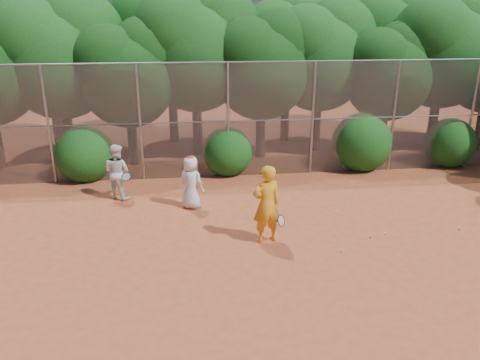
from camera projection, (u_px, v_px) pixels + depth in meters
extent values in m
plane|color=#9D4323|center=(293.00, 256.00, 11.37)|extent=(80.00, 80.00, 0.00)
cylinder|color=gray|center=(48.00, 126.00, 15.51)|extent=(0.09, 0.09, 4.00)
cylinder|color=gray|center=(140.00, 124.00, 15.84)|extent=(0.09, 0.09, 4.00)
cylinder|color=gray|center=(228.00, 121.00, 16.17)|extent=(0.09, 0.09, 4.00)
cylinder|color=gray|center=(313.00, 119.00, 16.50)|extent=(0.09, 0.09, 4.00)
cylinder|color=gray|center=(394.00, 117.00, 16.84)|extent=(0.09, 0.09, 4.00)
cylinder|color=gray|center=(472.00, 115.00, 17.17)|extent=(0.09, 0.09, 4.00)
cylinder|color=gray|center=(257.00, 62.00, 15.60)|extent=(20.00, 0.05, 0.05)
cylinder|color=gray|center=(257.00, 121.00, 16.28)|extent=(20.00, 0.04, 0.04)
cube|color=slate|center=(257.00, 121.00, 16.28)|extent=(20.00, 0.02, 4.00)
sphere|color=black|center=(6.00, 44.00, 16.69)|extent=(3.05, 3.05, 3.05)
cylinder|color=black|center=(68.00, 130.00, 18.10)|extent=(0.38, 0.38, 2.52)
sphere|color=#104312|center=(60.00, 65.00, 17.25)|extent=(4.03, 4.03, 4.03)
sphere|color=#104312|center=(81.00, 35.00, 17.37)|extent=(3.23, 3.23, 3.23)
sphere|color=#104312|center=(34.00, 43.00, 16.62)|extent=(3.02, 3.02, 3.02)
cylinder|color=black|center=(132.00, 137.00, 17.78)|extent=(0.36, 0.36, 2.17)
sphere|color=black|center=(128.00, 80.00, 17.05)|extent=(3.47, 3.47, 3.47)
sphere|color=black|center=(146.00, 55.00, 17.16)|extent=(2.78, 2.78, 2.78)
sphere|color=black|center=(108.00, 62.00, 16.50)|extent=(2.60, 2.60, 2.60)
cylinder|color=black|center=(197.00, 123.00, 18.90)|extent=(0.39, 0.39, 2.66)
sphere|color=#104312|center=(195.00, 57.00, 18.01)|extent=(4.26, 4.26, 4.26)
sphere|color=#104312|center=(216.00, 27.00, 18.14)|extent=(3.40, 3.40, 3.40)
sphere|color=#104312|center=(174.00, 34.00, 17.34)|extent=(3.19, 3.19, 3.19)
cylinder|color=black|center=(260.00, 129.00, 18.69)|extent=(0.37, 0.37, 2.27)
sphere|color=black|center=(261.00, 73.00, 17.92)|extent=(3.64, 3.64, 3.64)
sphere|color=black|center=(279.00, 47.00, 18.03)|extent=(2.91, 2.91, 2.91)
sphere|color=black|center=(246.00, 54.00, 17.35)|extent=(2.73, 2.73, 2.73)
cylinder|color=black|center=(316.00, 121.00, 19.68)|extent=(0.38, 0.38, 2.45)
sphere|color=#104312|center=(319.00, 63.00, 18.86)|extent=(3.92, 3.92, 3.92)
sphere|color=#104312|center=(337.00, 37.00, 18.97)|extent=(3.14, 3.14, 3.14)
sphere|color=#104312|center=(306.00, 43.00, 18.24)|extent=(2.94, 2.94, 2.94)
cylinder|color=black|center=(382.00, 129.00, 19.08)|extent=(0.36, 0.36, 2.10)
sphere|color=black|center=(387.00, 78.00, 18.38)|extent=(3.36, 3.36, 3.36)
sphere|color=black|center=(403.00, 55.00, 18.48)|extent=(2.69, 2.69, 2.69)
sphere|color=black|center=(377.00, 61.00, 17.85)|extent=(2.52, 2.52, 2.52)
cylinder|color=black|center=(433.00, 118.00, 19.83)|extent=(0.39, 0.39, 2.59)
sphere|color=#104312|center=(442.00, 57.00, 18.97)|extent=(4.14, 4.14, 4.14)
sphere|color=#104312|center=(460.00, 30.00, 19.09)|extent=(3.32, 3.32, 3.32)
sphere|color=#104312|center=(432.00, 36.00, 18.31)|extent=(3.11, 3.11, 3.11)
cylinder|color=black|center=(56.00, 116.00, 20.11)|extent=(0.39, 0.39, 2.62)
sphere|color=#104312|center=(48.00, 55.00, 19.23)|extent=(4.20, 4.20, 4.20)
sphere|color=#104312|center=(68.00, 28.00, 19.36)|extent=(3.36, 3.36, 3.36)
sphere|color=#104312|center=(23.00, 34.00, 18.57)|extent=(3.15, 3.15, 3.15)
cylinder|color=black|center=(173.00, 111.00, 20.82)|extent=(0.40, 0.40, 2.80)
sphere|color=#104312|center=(170.00, 47.00, 19.88)|extent=(4.48, 4.48, 4.48)
sphere|color=#104312|center=(190.00, 19.00, 20.02)|extent=(3.58, 3.58, 3.58)
sphere|color=#104312|center=(149.00, 25.00, 19.18)|extent=(3.36, 3.36, 3.36)
cylinder|color=black|center=(285.00, 113.00, 21.05)|extent=(0.38, 0.38, 2.52)
sphere|color=#104312|center=(287.00, 57.00, 20.20)|extent=(4.03, 4.03, 4.03)
sphere|color=#104312|center=(304.00, 32.00, 20.33)|extent=(3.23, 3.23, 3.23)
sphere|color=#104312|center=(272.00, 38.00, 19.57)|extent=(3.02, 3.02, 3.02)
cylinder|color=black|center=(376.00, 106.00, 22.07)|extent=(0.40, 0.40, 2.73)
sphere|color=#104312|center=(382.00, 47.00, 21.16)|extent=(4.37, 4.37, 4.37)
sphere|color=#104312|center=(399.00, 22.00, 21.29)|extent=(3.49, 3.49, 3.49)
sphere|color=#104312|center=(370.00, 27.00, 20.47)|extent=(3.28, 3.28, 3.28)
sphere|color=#104312|center=(85.00, 151.00, 16.24)|extent=(2.00, 2.00, 2.00)
sphere|color=#104312|center=(228.00, 149.00, 16.83)|extent=(1.80, 1.80, 1.80)
sphere|color=#104312|center=(362.00, 140.00, 17.31)|extent=(2.20, 2.20, 2.20)
sphere|color=#104312|center=(450.00, 141.00, 17.75)|extent=(1.90, 1.90, 1.90)
imported|color=orange|center=(266.00, 204.00, 11.74)|extent=(0.86, 0.68, 2.06)
torus|color=black|center=(281.00, 221.00, 11.72)|extent=(0.30, 0.31, 0.29)
cylinder|color=black|center=(274.00, 221.00, 11.86)|extent=(0.22, 0.21, 0.12)
imported|color=silver|center=(191.00, 182.00, 13.88)|extent=(0.94, 0.85, 1.61)
ellipsoid|color=#A62217|center=(190.00, 158.00, 13.62)|extent=(0.22, 0.22, 0.13)
sphere|color=#C5D025|center=(201.00, 183.00, 13.72)|extent=(0.07, 0.07, 0.07)
imported|color=silver|center=(117.00, 172.00, 14.59)|extent=(1.08, 1.02, 1.75)
torus|color=black|center=(126.00, 177.00, 14.37)|extent=(0.35, 0.28, 0.25)
cylinder|color=black|center=(128.00, 179.00, 14.58)|extent=(0.09, 0.24, 0.20)
sphere|color=#C5D025|center=(385.00, 234.00, 12.42)|extent=(0.07, 0.07, 0.07)
sphere|color=#C5D025|center=(336.00, 212.00, 13.76)|extent=(0.07, 0.07, 0.07)
sphere|color=#C5D025|center=(371.00, 237.00, 12.25)|extent=(0.07, 0.07, 0.07)
sphere|color=#C5D025|center=(460.00, 229.00, 12.68)|extent=(0.07, 0.07, 0.07)
sphere|color=#C5D025|center=(341.00, 251.00, 11.51)|extent=(0.07, 0.07, 0.07)
sphere|color=#C5D025|center=(351.00, 182.00, 16.18)|extent=(0.07, 0.07, 0.07)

